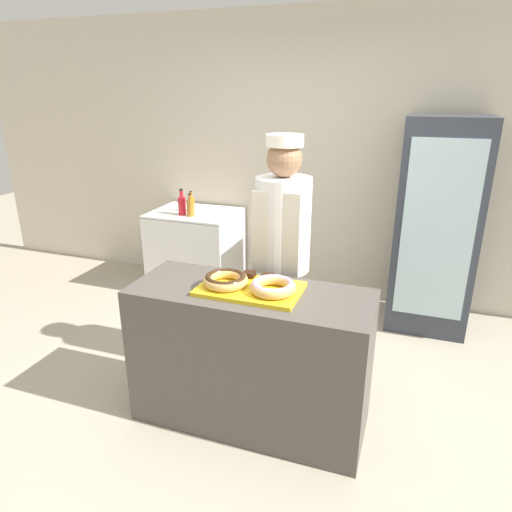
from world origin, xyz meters
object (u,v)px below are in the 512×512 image
bottle_amber (190,207)px  chest_freezer (196,250)px  donut_chocolate_glaze (225,279)px  serving_tray (250,289)px  brownie_back_left (249,274)px  beverage_fridge (436,227)px  donut_light_glaze (273,286)px  bottle_orange (191,204)px  brownie_back_right (268,277)px  baker_person (282,258)px  bottle_red (182,205)px

bottle_amber → chest_freezer: bearing=106.0°
donut_chocolate_glaze → bottle_amber: (-1.06, 1.60, -0.03)m
donut_chocolate_glaze → chest_freezer: 2.14m
serving_tray → brownie_back_left: brownie_back_left is taller
donut_chocolate_glaze → beverage_fridge: 2.11m
donut_light_glaze → bottle_orange: size_ratio=1.27×
brownie_back_right → donut_chocolate_glaze: bearing=-141.4°
donut_chocolate_glaze → baker_person: (0.18, 0.54, -0.03)m
brownie_back_left → baker_person: bearing=75.7°
donut_chocolate_glaze → bottle_amber: 1.91m
serving_tray → bottle_amber: size_ratio=2.65×
beverage_fridge → bottle_red: beverage_fridge is taller
chest_freezer → brownie_back_right: bearing=-50.6°
brownie_back_right → chest_freezer: 2.12m
brownie_back_right → bottle_orange: bearing=129.9°
baker_person → chest_freezer: size_ratio=2.04×
donut_light_glaze → brownie_back_left: (-0.20, 0.16, -0.02)m
serving_tray → baker_person: baker_person is taller
brownie_back_left → chest_freezer: brownie_back_left is taller
brownie_back_right → beverage_fridge: 1.86m
brownie_back_right → baker_person: 0.38m
brownie_back_left → brownie_back_right: bearing=0.0°
brownie_back_right → bottle_red: 2.00m
donut_light_glaze → baker_person: (-0.11, 0.54, -0.03)m
donut_chocolate_glaze → bottle_red: 1.99m
bottle_amber → brownie_back_left: bearing=-51.4°
serving_tray → bottle_red: bearing=129.3°
beverage_fridge → bottle_red: size_ratio=7.07×
donut_light_glaze → donut_chocolate_glaze: bearing=180.0°
donut_chocolate_glaze → chest_freezer: bearing=122.1°
brownie_back_left → beverage_fridge: beverage_fridge is taller
baker_person → bottle_amber: bearing=139.6°
donut_chocolate_glaze → brownie_back_left: bearing=62.3°
serving_tray → bottle_orange: bearing=126.3°
baker_person → bottle_red: 1.72m
donut_chocolate_glaze → beverage_fridge: beverage_fridge is taller
chest_freezer → brownie_back_left: bearing=-53.3°
brownie_back_right → beverage_fridge: bearing=58.6°
donut_light_glaze → bottle_orange: bottle_orange is taller
donut_chocolate_glaze → baker_person: 0.57m
bottle_orange → beverage_fridge: bearing=-0.3°
brownie_back_right → bottle_amber: (-1.26, 1.43, -0.01)m
donut_light_glaze → bottle_amber: bearing=130.2°
brownie_back_left → donut_light_glaze: bearing=-38.6°
donut_chocolate_glaze → brownie_back_right: 0.26m
brownie_back_right → baker_person: size_ratio=0.04×
baker_person → brownie_back_left: bearing=-104.3°
serving_tray → donut_chocolate_glaze: bearing=-171.5°
bottle_amber → bottle_orange: bearing=114.4°
donut_chocolate_glaze → brownie_back_left: 0.18m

